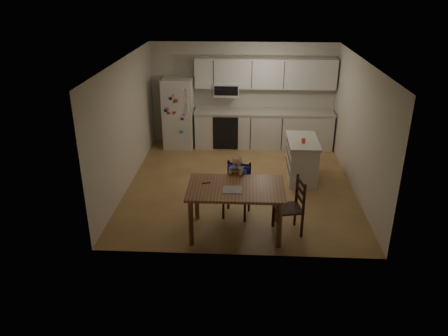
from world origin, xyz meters
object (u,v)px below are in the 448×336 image
red_cup (304,141)px  chair_booster (237,179)px  kitchen_island (302,159)px  dining_table (236,193)px  chair_side (294,203)px  refrigerator (179,113)px

red_cup → chair_booster: (-1.28, -1.39, -0.23)m
kitchen_island → red_cup: red_cup is taller
kitchen_island → dining_table: size_ratio=0.75×
red_cup → dining_table: (-1.29, -2.00, -0.19)m
dining_table → chair_side: size_ratio=1.62×
kitchen_island → chair_side: bearing=-99.7°
kitchen_island → chair_booster: chair_booster is taller
kitchen_island → refrigerator: bearing=147.3°
kitchen_island → dining_table: 2.57m
refrigerator → kitchen_island: (2.81, -1.81, -0.42)m
refrigerator → kitchen_island: bearing=-32.7°
chair_booster → dining_table: bearing=-79.8°
red_cup → dining_table: bearing=-122.8°
dining_table → red_cup: bearing=57.2°
kitchen_island → chair_side: size_ratio=1.22×
red_cup → refrigerator: bearing=144.5°
chair_booster → chair_side: bearing=-19.3°
chair_booster → red_cup: bearing=58.3°
kitchen_island → chair_side: chair_side is taller
refrigerator → dining_table: (1.51, -4.00, -0.13)m
refrigerator → red_cup: size_ratio=17.10×
kitchen_island → red_cup: size_ratio=11.70×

